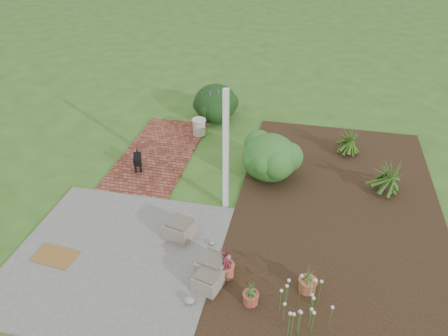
% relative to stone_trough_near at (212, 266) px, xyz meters
% --- Properties ---
extents(ground, '(80.00, 80.00, 0.00)m').
position_rel_stone_trough_near_xyz_m(ground, '(-0.48, 1.76, -0.19)').
color(ground, '#32571B').
rests_on(ground, ground).
extents(concrete_patio, '(3.50, 3.50, 0.04)m').
position_rel_stone_trough_near_xyz_m(concrete_patio, '(-1.73, 0.01, -0.17)').
color(concrete_patio, '#5E5E5C').
rests_on(concrete_patio, ground).
extents(brick_path, '(1.60, 3.50, 0.04)m').
position_rel_stone_trough_near_xyz_m(brick_path, '(-2.18, 3.51, -0.17)').
color(brick_path, '#59281C').
rests_on(brick_path, ground).
extents(garden_bed, '(4.00, 7.00, 0.03)m').
position_rel_stone_trough_near_xyz_m(garden_bed, '(2.02, 2.26, -0.17)').
color(garden_bed, black).
rests_on(garden_bed, ground).
extents(veranda_post, '(0.10, 0.10, 2.50)m').
position_rel_stone_trough_near_xyz_m(veranda_post, '(-0.18, 1.86, 1.06)').
color(veranda_post, white).
rests_on(veranda_post, ground).
extents(stone_trough_near, '(0.54, 0.54, 0.30)m').
position_rel_stone_trough_near_xyz_m(stone_trough_near, '(0.00, 0.00, 0.00)').
color(stone_trough_near, '#7A705C').
rests_on(stone_trough_near, concrete_patio).
extents(stone_trough_mid, '(0.49, 0.49, 0.26)m').
position_rel_stone_trough_near_xyz_m(stone_trough_mid, '(0.00, -0.31, -0.02)').
color(stone_trough_mid, '#716C56').
rests_on(stone_trough_mid, concrete_patio).
extents(stone_trough_far, '(0.55, 0.55, 0.30)m').
position_rel_stone_trough_near_xyz_m(stone_trough_far, '(-0.78, 0.75, 0.00)').
color(stone_trough_far, '#716155').
rests_on(stone_trough_far, concrete_patio).
extents(coir_doormat, '(0.75, 0.52, 0.02)m').
position_rel_stone_trough_near_xyz_m(coir_doormat, '(-2.73, -0.21, -0.14)').
color(coir_doormat, brown).
rests_on(coir_doormat, concrete_patio).
extents(black_dog, '(0.31, 0.53, 0.48)m').
position_rel_stone_trough_near_xyz_m(black_dog, '(-2.35, 2.67, 0.14)').
color(black_dog, black).
rests_on(black_dog, brick_path).
extents(cream_ceramic_urn, '(0.40, 0.40, 0.42)m').
position_rel_stone_trough_near_xyz_m(cream_ceramic_urn, '(-1.46, 4.60, 0.06)').
color(cream_ceramic_urn, beige).
rests_on(cream_ceramic_urn, brick_path).
extents(evergreen_shrub, '(1.23, 1.23, 1.01)m').
position_rel_stone_trough_near_xyz_m(evergreen_shrub, '(0.53, 3.07, 0.35)').
color(evergreen_shrub, '#1C4213').
rests_on(evergreen_shrub, garden_bed).
extents(agapanthus_clump_back, '(1.21, 1.21, 0.86)m').
position_rel_stone_trough_near_xyz_m(agapanthus_clump_back, '(2.96, 3.00, 0.27)').
color(agapanthus_clump_back, '#1B3B0E').
rests_on(agapanthus_clump_back, garden_bed).
extents(agapanthus_clump_front, '(0.98, 0.98, 0.77)m').
position_rel_stone_trough_near_xyz_m(agapanthus_clump_front, '(2.23, 4.44, 0.23)').
color(agapanthus_clump_front, '#17390A').
rests_on(agapanthus_clump_front, garden_bed).
extents(pink_flower_patch, '(0.94, 0.94, 0.60)m').
position_rel_stone_trough_near_xyz_m(pink_flower_patch, '(1.56, -0.60, 0.14)').
color(pink_flower_patch, '#113D0F').
rests_on(pink_flower_patch, garden_bed).
extents(terracotta_pot_bronze, '(0.29, 0.29, 0.24)m').
position_rel_stone_trough_near_xyz_m(terracotta_pot_bronze, '(0.21, 0.01, -0.04)').
color(terracotta_pot_bronze, '#AE533B').
rests_on(terracotta_pot_bronze, garden_bed).
extents(terracotta_pot_small_left, '(0.32, 0.32, 0.22)m').
position_rel_stone_trough_near_xyz_m(terracotta_pot_small_left, '(1.53, -0.02, -0.05)').
color(terracotta_pot_small_left, '#A45837').
rests_on(terracotta_pot_small_left, garden_bed).
extents(terracotta_pot_small_right, '(0.29, 0.29, 0.19)m').
position_rel_stone_trough_near_xyz_m(terracotta_pot_small_right, '(0.71, -0.46, -0.06)').
color(terracotta_pot_small_right, '#A24736').
rests_on(terracotta_pot_small_right, garden_bed).
extents(purple_flowering_bush, '(1.40, 1.40, 1.00)m').
position_rel_stone_trough_near_xyz_m(purple_flowering_bush, '(-1.28, 5.67, 0.31)').
color(purple_flowering_bush, black).
rests_on(purple_flowering_bush, ground).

